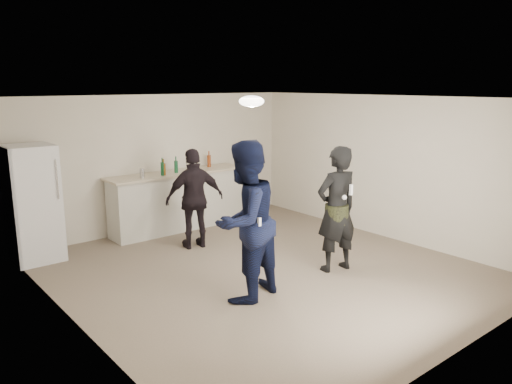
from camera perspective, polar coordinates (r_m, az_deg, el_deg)
floor at (r=7.45m, az=0.99°, el=-8.93°), size 6.00×6.00×0.00m
ceiling at (r=6.94m, az=1.07°, el=10.67°), size 6.00×6.00×0.00m
wall_back at (r=9.53m, az=-10.77°, el=3.38°), size 6.00×0.00×6.00m
wall_front at (r=5.25m, az=22.85°, el=-4.73°), size 6.00×0.00×6.00m
wall_left at (r=5.75m, az=-20.36°, el=-3.10°), size 0.00×6.00×6.00m
wall_right at (r=9.09m, az=14.36°, el=2.77°), size 0.00×6.00×6.00m
counter at (r=9.46m, az=-8.87°, el=-1.10°), size 2.60×0.56×1.05m
counter_top at (r=9.35m, az=-8.98°, el=2.15°), size 2.68×0.64×0.04m
fridge at (r=8.34m, az=-24.17°, el=-1.23°), size 0.70×0.70×1.80m
fridge_handle at (r=7.99m, az=-21.77°, el=1.35°), size 0.02×0.02×0.60m
ceiling_dome at (r=7.17m, az=-0.52°, el=10.33°), size 0.36×0.36×0.16m
shaker at (r=8.83m, az=-12.89°, el=2.09°), size 0.08×0.08×0.17m
man at (r=6.22m, az=-1.28°, el=-3.40°), size 1.15×1.00×2.03m
woman at (r=7.29m, az=9.20°, el=-1.96°), size 0.74×0.55×1.84m
camo_shorts at (r=7.31m, az=9.19°, el=-2.49°), size 0.34×0.34×0.28m
spectator at (r=8.29m, az=-7.01°, el=-0.77°), size 1.05×0.65×1.66m
remote_man at (r=6.00m, az=0.37°, el=-3.65°), size 0.04×0.04×0.15m
nunchuk_man at (r=6.12m, az=1.06°, el=-4.02°), size 0.07×0.07×0.07m
remote_woman at (r=7.06m, az=10.81°, el=0.26°), size 0.04×0.04×0.15m
nunchuk_woman at (r=7.03m, az=10.07°, el=-0.61°), size 0.07×0.07×0.07m
bottle_cluster at (r=9.34m, az=-8.47°, el=2.96°), size 1.23×0.31×0.24m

